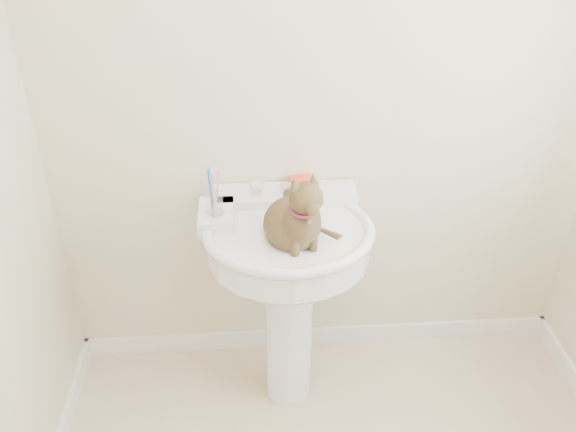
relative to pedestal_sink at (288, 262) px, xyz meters
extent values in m
cube|color=white|center=(0.17, 0.28, -0.66)|extent=(2.20, 0.02, 0.09)
cylinder|color=white|center=(0.00, -0.01, -0.36)|extent=(0.19, 0.19, 0.68)
cylinder|color=white|center=(0.00, -0.01, 0.09)|extent=(0.60, 0.60, 0.13)
ellipsoid|color=white|center=(0.00, -0.01, 0.02)|extent=(0.56, 0.48, 0.22)
torus|color=white|center=(0.00, -0.01, 0.15)|extent=(0.64, 0.64, 0.04)
cube|color=white|center=(0.00, 0.21, 0.16)|extent=(0.56, 0.15, 0.06)
cube|color=white|center=(-0.26, 0.08, 0.16)|extent=(0.13, 0.20, 0.06)
cylinder|color=silver|center=(0.00, 0.16, 0.22)|extent=(0.05, 0.05, 0.05)
cylinder|color=silver|center=(0.00, 0.11, 0.25)|extent=(0.04, 0.04, 0.14)
sphere|color=white|center=(-0.11, 0.18, 0.24)|extent=(0.06, 0.06, 0.06)
sphere|color=white|center=(0.11, 0.18, 0.24)|extent=(0.06, 0.06, 0.06)
cube|color=red|center=(0.07, 0.25, 0.21)|extent=(0.10, 0.07, 0.03)
cylinder|color=silver|center=(-0.26, 0.05, 0.20)|extent=(0.07, 0.07, 0.01)
cylinder|color=white|center=(-0.26, 0.05, 0.24)|extent=(0.06, 0.06, 0.09)
cylinder|color=blue|center=(-0.28, 0.05, 0.29)|extent=(0.01, 0.01, 0.17)
cylinder|color=silver|center=(-0.26, 0.05, 0.29)|extent=(0.01, 0.01, 0.17)
cylinder|color=pink|center=(-0.25, 0.05, 0.29)|extent=(0.01, 0.01, 0.17)
ellipsoid|color=brown|center=(0.02, -0.05, 0.21)|extent=(0.21, 0.24, 0.19)
ellipsoid|color=brown|center=(0.02, -0.14, 0.26)|extent=(0.13, 0.13, 0.17)
ellipsoid|color=brown|center=(0.02, -0.17, 0.37)|extent=(0.12, 0.10, 0.10)
cone|color=brown|center=(-0.01, -0.15, 0.43)|extent=(0.04, 0.04, 0.05)
cone|color=brown|center=(0.05, -0.15, 0.43)|extent=(0.04, 0.04, 0.05)
cylinder|color=brown|center=(0.13, -0.04, 0.14)|extent=(0.03, 0.03, 0.22)
torus|color=maroon|center=(0.02, -0.16, 0.32)|extent=(0.10, 0.10, 0.01)
camera|label=1|loc=(-0.13, -1.86, 1.38)|focal=38.00mm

